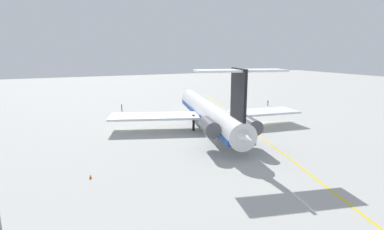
{
  "coord_description": "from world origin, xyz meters",
  "views": [
    {
      "loc": [
        -57.22,
        44.09,
        16.8
      ],
      "look_at": [
        1.48,
        17.57,
        3.34
      ],
      "focal_mm": 28.55,
      "sensor_mm": 36.0,
      "label": 1
    }
  ],
  "objects_px": {
    "ground_crew_portside": "(122,107)",
    "ground_crew_near_tail": "(268,102)",
    "safety_cone_nose": "(90,177)",
    "main_jetliner": "(210,112)"
  },
  "relations": [
    {
      "from": "safety_cone_nose",
      "to": "ground_crew_near_tail",
      "type": "bearing_deg",
      "value": -58.07
    },
    {
      "from": "ground_crew_near_tail",
      "to": "ground_crew_portside",
      "type": "bearing_deg",
      "value": -17.95
    },
    {
      "from": "main_jetliner",
      "to": "safety_cone_nose",
      "type": "bearing_deg",
      "value": 134.71
    },
    {
      "from": "main_jetliner",
      "to": "safety_cone_nose",
      "type": "relative_size",
      "value": 88.04
    },
    {
      "from": "ground_crew_portside",
      "to": "ground_crew_near_tail",
      "type": "bearing_deg",
      "value": 125.97
    },
    {
      "from": "ground_crew_near_tail",
      "to": "ground_crew_portside",
      "type": "distance_m",
      "value": 45.02
    },
    {
      "from": "ground_crew_near_tail",
      "to": "safety_cone_nose",
      "type": "bearing_deg",
      "value": 28.22
    },
    {
      "from": "main_jetliner",
      "to": "ground_crew_near_tail",
      "type": "height_order",
      "value": "main_jetliner"
    },
    {
      "from": "ground_crew_portside",
      "to": "main_jetliner",
      "type": "bearing_deg",
      "value": 73.51
    },
    {
      "from": "safety_cone_nose",
      "to": "main_jetliner",
      "type": "bearing_deg",
      "value": -58.19
    }
  ]
}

